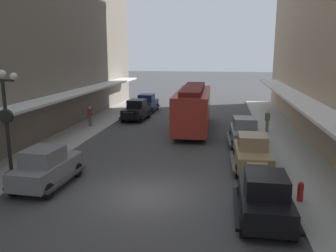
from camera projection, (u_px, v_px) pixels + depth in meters
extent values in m
plane|color=#424244|center=(146.00, 195.00, 14.87)|extent=(200.00, 200.00, 0.00)
cube|color=#A8A59E|center=(330.00, 206.00, 13.70)|extent=(3.00, 60.00, 0.15)
cube|color=black|center=(264.00, 201.00, 12.57)|extent=(1.71, 3.91, 0.80)
cube|color=black|center=(266.00, 184.00, 12.17)|extent=(1.45, 1.70, 0.70)
cube|color=#8C9EA8|center=(266.00, 184.00, 12.17)|extent=(1.37, 1.67, 0.42)
cube|color=black|center=(259.00, 179.00, 14.61)|extent=(0.94, 0.36, 0.52)
cube|color=black|center=(237.00, 207.00, 12.78)|extent=(0.25, 3.51, 0.12)
cube|color=black|center=(291.00, 211.00, 12.48)|extent=(0.25, 3.51, 0.12)
cylinder|color=black|center=(240.00, 195.00, 14.10)|extent=(0.22, 0.68, 0.68)
cylinder|color=black|center=(281.00, 197.00, 13.84)|extent=(0.22, 0.68, 0.68)
cylinder|color=black|center=(243.00, 227.00, 11.46)|extent=(0.22, 0.68, 0.68)
cylinder|color=black|center=(294.00, 231.00, 11.21)|extent=(0.22, 0.68, 0.68)
cube|color=black|center=(136.00, 112.00, 31.43)|extent=(1.86, 3.97, 0.80)
cube|color=black|center=(137.00, 103.00, 31.51)|extent=(1.51, 1.76, 0.70)
cube|color=#8C9EA8|center=(137.00, 103.00, 31.51)|extent=(1.44, 1.72, 0.42)
cube|color=black|center=(129.00, 115.00, 29.37)|extent=(0.95, 0.40, 0.52)
cube|color=black|center=(146.00, 116.00, 31.31)|extent=(0.39, 3.52, 0.12)
cube|color=black|center=(126.00, 115.00, 31.68)|extent=(0.39, 3.52, 0.12)
cylinder|color=black|center=(141.00, 119.00, 30.04)|extent=(0.25, 0.69, 0.68)
cylinder|color=black|center=(123.00, 119.00, 30.36)|extent=(0.25, 0.69, 0.68)
cylinder|color=black|center=(148.00, 114.00, 32.66)|extent=(0.25, 0.69, 0.68)
cylinder|color=black|center=(132.00, 113.00, 32.97)|extent=(0.25, 0.69, 0.68)
cube|color=#19234C|center=(147.00, 104.00, 35.89)|extent=(1.73, 3.91, 0.80)
cube|color=#19234C|center=(146.00, 98.00, 35.50)|extent=(1.45, 1.71, 0.70)
cube|color=#8C9EA8|center=(146.00, 98.00, 35.50)|extent=(1.38, 1.68, 0.42)
cube|color=#19234C|center=(151.00, 101.00, 37.94)|extent=(0.94, 0.37, 0.52)
cube|color=black|center=(138.00, 107.00, 36.11)|extent=(0.27, 3.51, 0.12)
cube|color=black|center=(156.00, 108.00, 35.81)|extent=(0.27, 3.51, 0.12)
cylinder|color=black|center=(143.00, 106.00, 37.42)|extent=(0.23, 0.68, 0.68)
cylinder|color=black|center=(157.00, 107.00, 37.16)|extent=(0.23, 0.68, 0.68)
cylinder|color=black|center=(136.00, 110.00, 34.79)|extent=(0.23, 0.68, 0.68)
cylinder|color=black|center=(152.00, 111.00, 34.53)|extent=(0.23, 0.68, 0.68)
cube|color=slate|center=(47.00, 170.00, 15.83)|extent=(1.89, 3.98, 0.80)
cube|color=slate|center=(43.00, 156.00, 15.44)|extent=(1.52, 1.77, 0.70)
cube|color=#8C9EA8|center=(43.00, 156.00, 15.44)|extent=(1.45, 1.73, 0.42)
cube|color=slate|center=(70.00, 156.00, 17.86)|extent=(0.95, 0.41, 0.52)
cube|color=#393A3D|center=(29.00, 175.00, 16.09)|extent=(0.41, 3.52, 0.12)
cube|color=#393A3D|center=(67.00, 178.00, 15.71)|extent=(0.41, 3.52, 0.12)
cylinder|color=black|center=(48.00, 168.00, 17.39)|extent=(0.25, 0.69, 0.68)
cylinder|color=black|center=(78.00, 170.00, 17.06)|extent=(0.25, 0.69, 0.68)
cylinder|color=black|center=(14.00, 188.00, 14.77)|extent=(0.25, 0.69, 0.68)
cylinder|color=black|center=(48.00, 191.00, 14.45)|extent=(0.25, 0.69, 0.68)
cube|color=slate|center=(244.00, 135.00, 22.64)|extent=(1.83, 3.96, 0.80)
cube|color=slate|center=(245.00, 123.00, 22.73)|extent=(1.50, 1.75, 0.70)
cube|color=#8C9EA8|center=(245.00, 123.00, 22.73)|extent=(1.42, 1.71, 0.42)
cube|color=slate|center=(248.00, 142.00, 20.57)|extent=(0.95, 0.39, 0.52)
cube|color=#393A3D|center=(259.00, 140.00, 22.60)|extent=(0.36, 3.52, 0.12)
cube|color=#393A3D|center=(230.00, 139.00, 22.82)|extent=(0.36, 3.52, 0.12)
cylinder|color=black|center=(259.00, 147.00, 21.30)|extent=(0.24, 0.69, 0.68)
cylinder|color=black|center=(233.00, 146.00, 21.50)|extent=(0.24, 0.69, 0.68)
cylinder|color=black|center=(254.00, 136.00, 23.95)|extent=(0.24, 0.69, 0.68)
cylinder|color=black|center=(231.00, 136.00, 24.15)|extent=(0.24, 0.69, 0.68)
cube|color=#997F5B|center=(252.00, 156.00, 17.98)|extent=(1.80, 3.94, 0.80)
cube|color=#997F5B|center=(252.00, 141.00, 18.07)|extent=(1.48, 1.74, 0.70)
cube|color=#8C9EA8|center=(252.00, 141.00, 18.07)|extent=(1.41, 1.70, 0.42)
cube|color=#997F5B|center=(257.00, 169.00, 15.91)|extent=(0.94, 0.38, 0.52)
cube|color=#4C3F2D|center=(270.00, 163.00, 17.92)|extent=(0.33, 3.51, 0.12)
cube|color=#4C3F2D|center=(233.00, 161.00, 18.17)|extent=(0.33, 3.51, 0.12)
cylinder|color=black|center=(272.00, 173.00, 16.64)|extent=(0.24, 0.69, 0.68)
cylinder|color=black|center=(238.00, 171.00, 16.85)|extent=(0.24, 0.69, 0.68)
cylinder|color=black|center=(264.00, 156.00, 19.28)|extent=(0.24, 0.69, 0.68)
cylinder|color=black|center=(235.00, 155.00, 19.49)|extent=(0.24, 0.69, 0.68)
cube|color=#A52D23|center=(193.00, 108.00, 27.17)|extent=(2.72, 9.66, 2.70)
cube|color=#5B1913|center=(193.00, 89.00, 26.85)|extent=(1.70, 8.67, 0.36)
cube|color=#8C9EA8|center=(193.00, 102.00, 27.07)|extent=(2.73, 8.89, 0.95)
cube|color=black|center=(195.00, 120.00, 30.28)|extent=(2.03, 1.25, 0.40)
cube|color=black|center=(190.00, 136.00, 24.70)|extent=(2.03, 1.25, 0.40)
cube|color=black|center=(12.00, 177.00, 15.95)|extent=(0.44, 0.44, 0.50)
cylinder|color=black|center=(7.00, 127.00, 15.46)|extent=(0.16, 0.16, 4.20)
cube|color=black|center=(2.00, 80.00, 15.03)|extent=(1.10, 0.10, 0.10)
sphere|color=white|center=(14.00, 76.00, 14.90)|extent=(0.32, 0.32, 0.32)
sphere|color=white|center=(2.00, 74.00, 14.97)|extent=(0.36, 0.36, 0.36)
cylinder|color=black|center=(6.00, 116.00, 15.36)|extent=(0.64, 0.18, 0.64)
cylinder|color=silver|center=(7.00, 116.00, 15.46)|extent=(0.56, 0.02, 0.56)
cylinder|color=#B21E19|center=(300.00, 193.00, 13.89)|extent=(0.24, 0.24, 0.70)
sphere|color=#B21E19|center=(301.00, 184.00, 13.81)|extent=(0.20, 0.20, 0.20)
cylinder|color=slate|center=(267.00, 126.00, 26.18)|extent=(0.24, 0.24, 0.85)
cube|color=#4C724C|center=(268.00, 117.00, 26.04)|extent=(0.36, 0.22, 0.56)
sphere|color=beige|center=(268.00, 112.00, 25.95)|extent=(0.22, 0.22, 0.22)
cylinder|color=slate|center=(90.00, 121.00, 28.12)|extent=(0.24, 0.24, 0.85)
cube|color=maroon|center=(90.00, 112.00, 27.97)|extent=(0.36, 0.22, 0.56)
sphere|color=beige|center=(90.00, 108.00, 27.89)|extent=(0.22, 0.22, 0.22)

